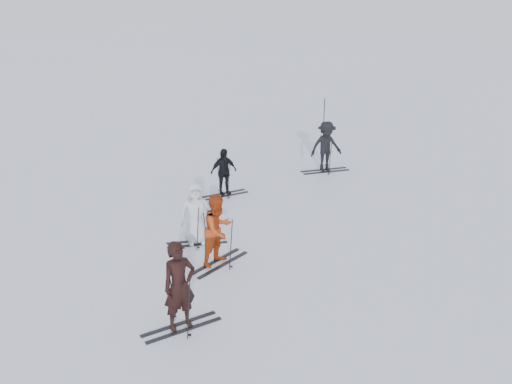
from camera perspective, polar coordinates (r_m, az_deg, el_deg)
ground at (r=15.45m, az=-2.34°, el=-4.49°), size 120.00×120.00×0.00m
skier_near_dark at (r=11.32m, az=-7.67°, el=-9.43°), size 0.64×0.78×1.84m
skier_red at (r=13.69m, az=-3.81°, el=-3.88°), size 0.68×0.87×1.77m
skier_grey at (r=14.82m, az=-6.06°, el=-2.22°), size 0.92×0.96×1.66m
skier_uphill_left at (r=18.12m, az=-3.26°, el=1.95°), size 0.68×0.97×1.52m
skier_uphill_far at (r=20.52m, az=7.02°, el=4.48°), size 1.21×1.34×1.80m
skis_near_dark at (r=11.48m, az=-7.59°, el=-10.76°), size 1.88×1.39×1.23m
skis_red at (r=13.79m, az=-3.79°, el=-4.75°), size 1.81×0.97×1.31m
skis_grey at (r=14.91m, az=-6.02°, el=-3.06°), size 1.81×1.68×1.19m
skis_uphill_left at (r=18.17m, az=-3.25°, el=1.46°), size 1.85×1.43×1.20m
skis_uphill_far at (r=20.58m, az=6.99°, el=3.84°), size 2.04×1.82×1.32m
piste_marker at (r=25.01m, az=6.81°, el=7.35°), size 0.05×0.05×1.73m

